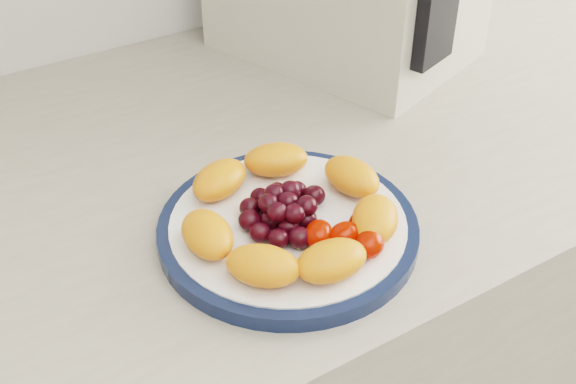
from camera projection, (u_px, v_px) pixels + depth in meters
plate_rim at (288, 229)px, 0.65m from camera, size 0.24×0.24×0.01m
plate_face at (288, 229)px, 0.65m from camera, size 0.21×0.21×0.02m
fruit_plate at (293, 213)px, 0.63m from camera, size 0.20×0.20×0.03m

